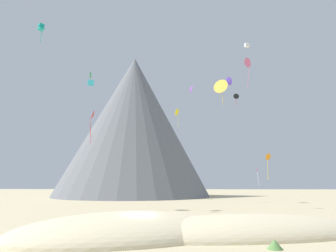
{
  "coord_description": "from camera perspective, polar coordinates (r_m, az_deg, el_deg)",
  "views": [
    {
      "loc": [
        3.92,
        -27.1,
        4.67
      ],
      "look_at": [
        0.1,
        44.91,
        18.25
      ],
      "focal_mm": 32.3,
      "sensor_mm": 36.0,
      "label": 1
    }
  ],
  "objects": [
    {
      "name": "kite_yellow_mid",
      "position": [
        75.88,
        1.74,
        2.35
      ],
      "size": [
        1.17,
        0.86,
        4.43
      ],
      "rotation": [
        0.0,
        0.0,
        6.08
      ],
      "color": "yellow"
    },
    {
      "name": "ground_plane",
      "position": [
        27.77,
        -5.45,
        -20.3
      ],
      "size": [
        400.0,
        400.0,
        0.0
      ],
      "primitive_type": "plane",
      "color": "#CCBA8E"
    },
    {
      "name": "kite_magenta_low",
      "position": [
        88.73,
        16.48,
        -8.42
      ],
      "size": [
        0.74,
        0.99,
        4.69
      ],
      "rotation": [
        0.0,
        0.0,
        0.45
      ],
      "color": "#D1339E"
    },
    {
      "name": "bush_ridge_crest",
      "position": [
        28.47,
        -8.95,
        -19.32
      ],
      "size": [
        1.15,
        1.15,
        0.65
      ],
      "primitive_type": "cone",
      "rotation": [
        0.0,
        0.0,
        1.42
      ],
      "color": "#386633",
      "rests_on": "ground_plane"
    },
    {
      "name": "kite_cyan_mid",
      "position": [
        53.6,
        -14.36,
        7.92
      ],
      "size": [
        1.1,
        0.85,
        1.01
      ],
      "rotation": [
        0.0,
        0.0,
        6.06
      ],
      "color": "#33BCDB"
    },
    {
      "name": "kite_pink_low",
      "position": [
        89.94,
        -11.51,
        -6.48
      ],
      "size": [
        0.69,
        1.03,
        1.47
      ],
      "rotation": [
        0.0,
        0.0,
        4.39
      ],
      "color": "pink"
    },
    {
      "name": "dune_foreground_right",
      "position": [
        29.87,
        14.61,
        -19.33
      ],
      "size": [
        25.17,
        13.28,
        3.7
      ],
      "primitive_type": "ellipsoid",
      "rotation": [
        0.0,
        0.0,
        0.21
      ],
      "color": "beige",
      "rests_on": "ground_plane"
    },
    {
      "name": "kite_teal_high",
      "position": [
        62.76,
        -22.84,
        16.78
      ],
      "size": [
        1.32,
        1.31,
        3.73
      ],
      "rotation": [
        0.0,
        0.0,
        0.87
      ],
      "color": "teal"
    },
    {
      "name": "kite_rainbow_high",
      "position": [
        66.9,
        14.7,
        11.42
      ],
      "size": [
        1.91,
        1.64,
        6.52
      ],
      "rotation": [
        0.0,
        0.0,
        3.81
      ],
      "color": "#E5668C"
    },
    {
      "name": "bush_mid_center",
      "position": [
        38.08,
        -12.79,
        -17.08
      ],
      "size": [
        2.56,
        2.56,
        0.49
      ],
      "primitive_type": "cone",
      "rotation": [
        0.0,
        0.0,
        6.21
      ],
      "color": "#668C4C",
      "rests_on": "ground_plane"
    },
    {
      "name": "dune_foreground_left",
      "position": [
        29.19,
        -7.2,
        -19.79
      ],
      "size": [
        24.85,
        20.33,
        4.15
      ],
      "primitive_type": "ellipsoid",
      "rotation": [
        0.0,
        0.0,
        0.44
      ],
      "color": "beige",
      "rests_on": "ground_plane"
    },
    {
      "name": "bush_scatter_east",
      "position": [
        24.4,
        19.49,
        -20.3
      ],
      "size": [
        1.5,
        1.5,
        0.69
      ],
      "primitive_type": "cone",
      "rotation": [
        0.0,
        0.0,
        0.44
      ],
      "color": "#568442",
      "rests_on": "ground_plane"
    },
    {
      "name": "kite_red_mid",
      "position": [
        55.82,
        -14.0,
        1.96
      ],
      "size": [
        1.63,
        2.3,
        6.15
      ],
      "rotation": [
        0.0,
        0.0,
        1.94
      ],
      "color": "red"
    },
    {
      "name": "kite_gold_mid",
      "position": [
        49.76,
        9.95,
        7.33
      ],
      "size": [
        2.47,
        1.81,
        4.24
      ],
      "rotation": [
        0.0,
        0.0,
        2.64
      ],
      "color": "gold"
    },
    {
      "name": "kite_indigo_high",
      "position": [
        72.12,
        11.39,
        8.29
      ],
      "size": [
        1.67,
        2.13,
        1.96
      ],
      "rotation": [
        0.0,
        0.0,
        5.21
      ],
      "color": "#5138B2"
    },
    {
      "name": "kite_green_high",
      "position": [
        93.64,
        -14.43,
        9.09
      ],
      "size": [
        0.35,
        0.92,
        4.1
      ],
      "rotation": [
        0.0,
        0.0,
        0.53
      ],
      "color": "green"
    },
    {
      "name": "kite_orange_low",
      "position": [
        60.47,
        18.29,
        -5.62
      ],
      "size": [
        1.49,
        1.29,
        5.07
      ],
      "rotation": [
        0.0,
        0.0,
        3.7
      ],
      "color": "orange"
    },
    {
      "name": "kite_white_high",
      "position": [
        87.38,
        14.65,
        14.56
      ],
      "size": [
        1.28,
        1.31,
        1.18
      ],
      "rotation": [
        0.0,
        0.0,
        0.25
      ],
      "color": "white"
    },
    {
      "name": "kite_black_high",
      "position": [
        85.07,
        12.74,
        5.45
      ],
      "size": [
        1.55,
        0.39,
        3.23
      ],
      "rotation": [
        0.0,
        0.0,
        3.17
      ],
      "color": "black"
    },
    {
      "name": "rock_massif",
      "position": [
        108.57,
        -6.35,
        -0.21
      ],
      "size": [
        63.93,
        63.93,
        50.81
      ],
      "color": "slate",
      "rests_on": "ground_plane"
    },
    {
      "name": "kite_violet_high",
      "position": [
        75.62,
        4.29,
        6.91
      ],
      "size": [
        1.18,
        2.16,
        2.04
      ],
      "rotation": [
        0.0,
        0.0,
        4.88
      ],
      "color": "purple"
    },
    {
      "name": "bush_near_right",
      "position": [
        39.37,
        -9.16,
        -16.78
      ],
      "size": [
        3.29,
        3.29,
        0.78
      ],
      "primitive_type": "cone",
      "rotation": [
        0.0,
        0.0,
        2.34
      ],
      "color": "#668C4C",
      "rests_on": "ground_plane"
    }
  ]
}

